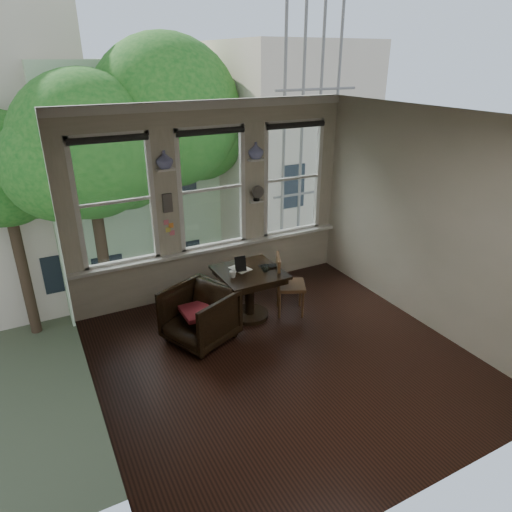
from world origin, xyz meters
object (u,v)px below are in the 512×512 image
side_chair_right (291,285)px  table (249,294)px  mug (233,274)px  laptop (269,267)px  armchair_left (200,315)px

side_chair_right → table: bearing=101.0°
table → mug: 0.52m
side_chair_right → mug: side_chair_right is taller
table → mug: bearing=-165.4°
laptop → armchair_left: bearing=-155.6°
side_chair_right → mug: 0.96m
table → side_chair_right: side_chair_right is taller
table → laptop: size_ratio=3.10×
armchair_left → mug: bearing=82.3°
laptop → side_chair_right: bearing=-5.5°
armchair_left → laptop: laptop is taller
armchair_left → mug: 0.73m
mug → side_chair_right: bearing=-5.7°
table → armchair_left: size_ratio=1.07×
armchair_left → laptop: 1.24m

